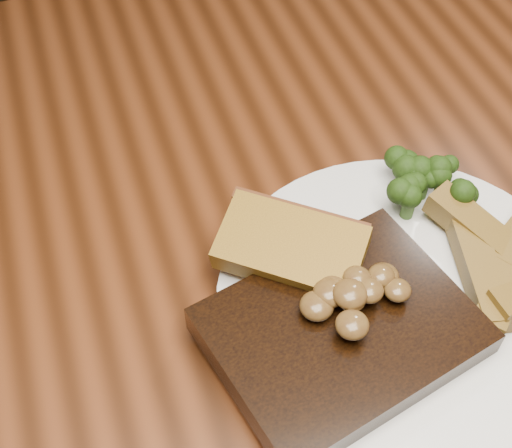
{
  "coord_description": "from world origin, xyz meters",
  "views": [
    {
      "loc": [
        -0.12,
        -0.32,
        1.22
      ],
      "look_at": [
        -0.0,
        0.02,
        0.78
      ],
      "focal_mm": 50.0,
      "sensor_mm": 36.0,
      "label": 1
    }
  ],
  "objects_px": {
    "chair_far": "(144,46)",
    "garlic_bread": "(290,263)",
    "steak": "(341,332)",
    "potato_wedges": "(503,265)",
    "dining_table": "(268,322)",
    "plate": "(405,304)"
  },
  "relations": [
    {
      "from": "steak",
      "to": "garlic_bread",
      "type": "distance_m",
      "value": 0.07
    },
    {
      "from": "chair_far",
      "to": "garlic_bread",
      "type": "xyz_separation_m",
      "value": [
        -0.01,
        -0.71,
        0.3
      ]
    },
    {
      "from": "plate",
      "to": "steak",
      "type": "height_order",
      "value": "steak"
    },
    {
      "from": "chair_far",
      "to": "plate",
      "type": "distance_m",
      "value": 0.81
    },
    {
      "from": "dining_table",
      "to": "chair_far",
      "type": "relative_size",
      "value": 1.84
    },
    {
      "from": "chair_far",
      "to": "garlic_bread",
      "type": "bearing_deg",
      "value": 105.39
    },
    {
      "from": "chair_far",
      "to": "potato_wedges",
      "type": "distance_m",
      "value": 0.83
    },
    {
      "from": "dining_table",
      "to": "potato_wedges",
      "type": "bearing_deg",
      "value": -24.34
    },
    {
      "from": "dining_table",
      "to": "steak",
      "type": "bearing_deg",
      "value": -75.95
    },
    {
      "from": "dining_table",
      "to": "garlic_bread",
      "type": "distance_m",
      "value": 0.12
    },
    {
      "from": "chair_far",
      "to": "plate",
      "type": "height_order",
      "value": "chair_far"
    },
    {
      "from": "steak",
      "to": "garlic_bread",
      "type": "bearing_deg",
      "value": 87.42
    },
    {
      "from": "chair_far",
      "to": "garlic_bread",
      "type": "relative_size",
      "value": 7.95
    },
    {
      "from": "dining_table",
      "to": "plate",
      "type": "height_order",
      "value": "plate"
    },
    {
      "from": "potato_wedges",
      "to": "chair_far",
      "type": "bearing_deg",
      "value": 101.11
    },
    {
      "from": "garlic_bread",
      "to": "chair_far",
      "type": "bearing_deg",
      "value": 128.27
    },
    {
      "from": "potato_wedges",
      "to": "dining_table",
      "type": "bearing_deg",
      "value": 155.66
    },
    {
      "from": "chair_far",
      "to": "potato_wedges",
      "type": "xyz_separation_m",
      "value": [
        0.15,
        -0.76,
        0.3
      ]
    },
    {
      "from": "steak",
      "to": "garlic_bread",
      "type": "relative_size",
      "value": 1.66
    },
    {
      "from": "dining_table",
      "to": "steak",
      "type": "xyz_separation_m",
      "value": [
        0.02,
        -0.09,
        0.12
      ]
    },
    {
      "from": "chair_far",
      "to": "steak",
      "type": "relative_size",
      "value": 4.79
    },
    {
      "from": "plate",
      "to": "steak",
      "type": "relative_size",
      "value": 1.62
    }
  ]
}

